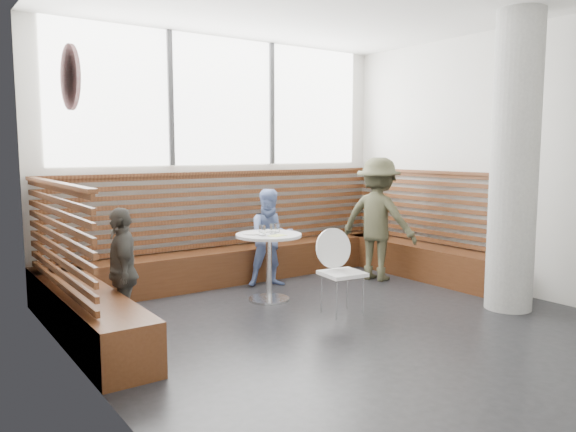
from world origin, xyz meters
TOP-DOWN VIEW (x-y plane):
  - room at (0.00, 0.00)m, footprint 5.00×5.00m
  - booth at (0.00, 1.77)m, footprint 5.00×2.50m
  - concrete_column at (1.85, -0.60)m, footprint 0.50×0.50m
  - wall_art at (-2.46, 0.40)m, footprint 0.03×0.50m
  - cafe_table at (-0.13, 1.20)m, footprint 0.76×0.76m
  - cafe_chair at (0.20, 0.35)m, footprint 0.43×0.42m
  - adult_man at (1.65, 1.25)m, footprint 0.94×1.21m
  - child_back at (0.27, 1.76)m, footprint 0.73×0.65m
  - child_left at (-1.93, 0.96)m, footprint 0.48×0.77m
  - plate_near at (-0.30, 1.30)m, footprint 0.22×0.22m
  - plate_far at (-0.05, 1.37)m, footprint 0.20×0.20m
  - glass_left at (-0.27, 1.12)m, footprint 0.08×0.08m
  - glass_mid at (-0.09, 1.18)m, footprint 0.07×0.07m
  - glass_right at (0.02, 1.26)m, footprint 0.07×0.07m
  - menu_card at (-0.13, 1.03)m, footprint 0.22×0.18m

SIDE VIEW (x-z plane):
  - booth at x=0.00m, z-range -0.31..1.13m
  - cafe_chair at x=0.20m, z-range 0.08..0.98m
  - cafe_table at x=-0.13m, z-range 0.17..0.95m
  - child_left at x=-1.93m, z-range 0.00..1.22m
  - child_back at x=0.27m, z-range 0.00..1.25m
  - menu_card at x=-0.13m, z-range 0.78..0.79m
  - plate_far at x=-0.05m, z-range 0.78..0.80m
  - plate_near at x=-0.30m, z-range 0.78..0.80m
  - adult_man at x=1.65m, z-range 0.00..1.64m
  - glass_right at x=0.02m, z-range 0.78..0.89m
  - glass_mid at x=-0.09m, z-range 0.78..0.90m
  - glass_left at x=-0.27m, z-range 0.78..0.90m
  - concrete_column at x=1.85m, z-range 0.00..3.20m
  - room at x=0.00m, z-range 0.00..3.20m
  - wall_art at x=-2.46m, z-range 2.05..2.55m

